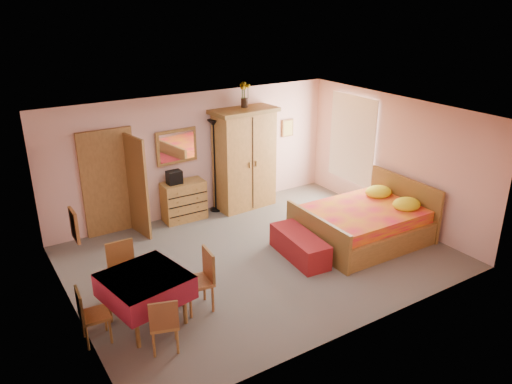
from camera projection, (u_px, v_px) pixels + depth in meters
floor at (260, 257)px, 9.05m from camera, size 6.50×6.50×0.00m
ceiling at (261, 116)px, 8.09m from camera, size 6.50×6.50×0.00m
wall_back at (196, 154)px, 10.53m from camera, size 6.50×0.10×2.60m
wall_front at (363, 249)px, 6.61m from camera, size 6.50×0.10×2.60m
wall_left at (65, 236)px, 6.95m from camera, size 0.10×5.00×2.60m
wall_right at (394, 159)px, 10.19m from camera, size 0.10×5.00×2.60m
doorway at (109, 184)px, 9.66m from camera, size 1.06×0.12×2.15m
window at (352, 139)px, 11.06m from camera, size 0.08×1.40×1.95m
picture_left at (74, 225)px, 6.35m from camera, size 0.04×0.32×0.42m
picture_back at (288, 128)px, 11.59m from camera, size 0.30×0.04×0.40m
chest_of_drawers at (184, 201)px, 10.43m from camera, size 0.90×0.46×0.84m
wall_mirror at (177, 146)px, 10.18m from camera, size 0.90×0.10×0.71m
stereo at (174, 177)px, 10.14m from camera, size 0.30×0.22×0.28m
floor_lamp at (215, 166)px, 10.66m from camera, size 0.30×0.30×2.03m
wardrobe at (244, 159)px, 10.85m from camera, size 1.45×0.81×2.21m
sunflower_vase at (244, 95)px, 10.47m from camera, size 0.22×0.22×0.53m
bed at (363, 214)px, 9.50m from camera, size 2.34×1.86×1.07m
bench at (299, 246)px, 8.97m from camera, size 0.63×1.39×0.45m
dining_table at (146, 299)px, 7.11m from camera, size 1.25×1.25×0.78m
chair_south at (164, 322)px, 6.58m from camera, size 0.48×0.48×0.83m
chair_north at (125, 273)px, 7.62m from camera, size 0.44×0.44×0.94m
chair_west at (95, 315)px, 6.73m from camera, size 0.40×0.40×0.83m
chair_east at (197, 281)px, 7.40m from camera, size 0.47×0.47×0.95m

